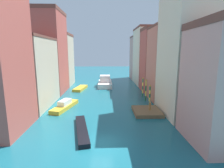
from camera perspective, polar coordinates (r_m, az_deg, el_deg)
name	(u,v)px	position (r m, az deg, el deg)	size (l,w,h in m)	color
ground_plane	(104,92)	(43.18, -2.64, -2.69)	(154.00, 154.00, 0.00)	#196070
building_left_1	(32,72)	(34.50, -24.73, 3.56)	(6.45, 12.16, 12.49)	#BCB299
building_left_2	(50,52)	(44.82, -19.55, 9.71)	(6.45, 9.91, 19.36)	#B25147
building_left_3	(61,60)	(53.92, -16.42, 7.59)	(6.45, 8.86, 14.97)	#BCB299
building_right_0	(223,84)	(21.61, 32.52, -0.04)	(6.45, 7.57, 13.01)	tan
building_right_1	(186,52)	(29.26, 23.07, 9.60)	(6.45, 9.75, 19.60)	beige
building_right_2	(166,63)	(37.55, 17.15, 6.43)	(6.45, 7.94, 14.95)	#C6705B
building_right_3	(155,60)	(45.32, 13.82, 7.66)	(6.45, 7.91, 15.64)	#B25147
building_right_4	(146,56)	(55.08, 11.00, 8.91)	(6.45, 11.96, 16.97)	beige
building_right_5	(140,58)	(64.83, 9.01, 8.41)	(6.45, 8.02, 15.21)	tan
waterfront_dock	(147,111)	(29.33, 11.30, -8.77)	(4.32, 5.03, 0.55)	brown
person_on_dock	(150,106)	(29.00, 12.29, -7.01)	(0.36, 0.36, 1.50)	olive
mooring_pole_0	(150,95)	(33.42, 12.22, -3.44)	(0.31, 0.31, 3.77)	#197247
mooring_pole_1	(146,90)	(35.81, 10.97, -1.93)	(0.29, 0.29, 4.44)	#197247
mooring_pole_2	(143,87)	(39.04, 10.00, -0.98)	(0.27, 0.27, 4.28)	#197247
vaporetto_white	(105,82)	(50.70, -2.30, 0.56)	(3.80, 9.54, 3.12)	white
gondola_black	(82,129)	(22.89, -9.83, -14.43)	(2.92, 8.48, 0.53)	black
motorboat_0	(80,88)	(46.92, -10.29, -1.37)	(3.21, 6.94, 0.66)	gold
motorboat_1	(65,105)	(32.08, -15.14, -6.75)	(3.69, 7.53, 1.52)	gold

